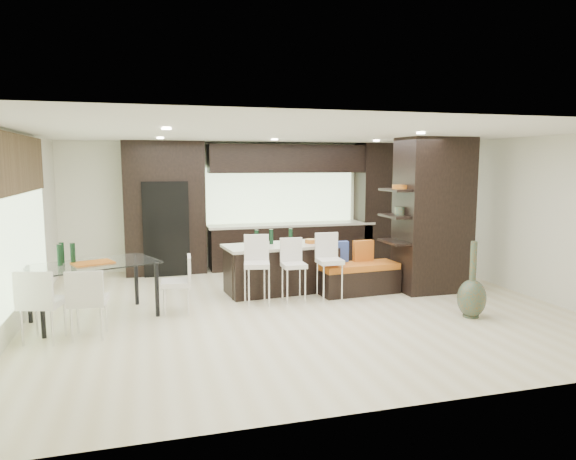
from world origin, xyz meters
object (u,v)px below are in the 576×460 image
object	(u,v)px
stool_left	(257,277)
chair_near	(89,305)
stool_right	(330,273)
dining_table	(94,292)
kitchen_island	(282,268)
chair_far	(43,308)
stool_mid	(294,277)
floor_vase	(472,279)
chair_end	(176,287)
bench	(359,278)

from	to	relation	value
stool_left	chair_near	world-z (taller)	stool_left
stool_right	dining_table	bearing A→B (deg)	-176.71
kitchen_island	stool_right	bearing A→B (deg)	-55.58
dining_table	chair_far	distance (m)	0.97
chair_far	stool_left	bearing A→B (deg)	32.75
chair_near	chair_far	world-z (taller)	chair_far
stool_mid	floor_vase	world-z (taller)	floor_vase
kitchen_island	chair_far	bearing A→B (deg)	-161.02
chair_end	bench	bearing A→B (deg)	-79.21
stool_mid	chair_far	size ratio (longest dim) A/B	0.96
stool_left	dining_table	bearing A→B (deg)	-165.72
stool_mid	chair_far	xyz separation A→B (m)	(-3.59, -0.94, 0.02)
kitchen_island	stool_left	size ratio (longest dim) A/B	2.23
chair_near	chair_far	bearing A→B (deg)	-174.31
chair_near	chair_end	xyz separation A→B (m)	(1.16, 0.80, -0.02)
stool_mid	bench	bearing A→B (deg)	11.33
kitchen_island	dining_table	xyz separation A→B (m)	(-3.05, -0.86, -0.00)
bench	chair_far	distance (m)	4.98
chair_far	floor_vase	bearing A→B (deg)	9.89
stool_right	floor_vase	xyz separation A→B (m)	(1.67, -1.50, 0.12)
kitchen_island	chair_end	world-z (taller)	kitchen_island
chair_far	chair_end	bearing A→B (deg)	40.68
kitchen_island	stool_mid	size ratio (longest dim) A/B	2.39
stool_right	chair_near	xyz separation A→B (m)	(-3.67, -0.92, -0.02)
floor_vase	dining_table	bearing A→B (deg)	165.59
stool_left	chair_end	distance (m)	1.27
stool_right	chair_far	world-z (taller)	stool_right
stool_mid	chair_far	world-z (taller)	chair_far
stool_right	floor_vase	distance (m)	2.25
bench	dining_table	xyz separation A→B (m)	(-4.29, -0.37, 0.15)
kitchen_island	bench	distance (m)	1.35
chair_end	chair_near	bearing A→B (deg)	128.53
floor_vase	chair_near	distance (m)	5.37
stool_mid	stool_right	size ratio (longest dim) A/B	0.94
bench	chair_end	distance (m)	3.16
stool_right	dining_table	distance (m)	3.67
dining_table	chair_far	xyz separation A→B (m)	(-0.54, -0.80, 0.02)
stool_right	bench	world-z (taller)	stool_right
bench	chair_far	world-z (taller)	chair_far
stool_left	stool_right	world-z (taller)	stool_left
chair_near	chair_far	xyz separation A→B (m)	(-0.54, -0.01, 0.01)
stool_right	chair_near	size ratio (longest dim) A/B	1.05
stool_mid	stool_right	bearing A→B (deg)	-0.10
chair_end	floor_vase	bearing A→B (deg)	-104.06
dining_table	chair_far	size ratio (longest dim) A/B	1.97
chair_near	chair_far	size ratio (longest dim) A/B	0.97
chair_near	chair_far	distance (m)	0.54
bench	floor_vase	world-z (taller)	floor_vase
chair_end	stool_left	bearing A→B (deg)	-80.31
kitchen_island	stool_left	distance (m)	0.96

